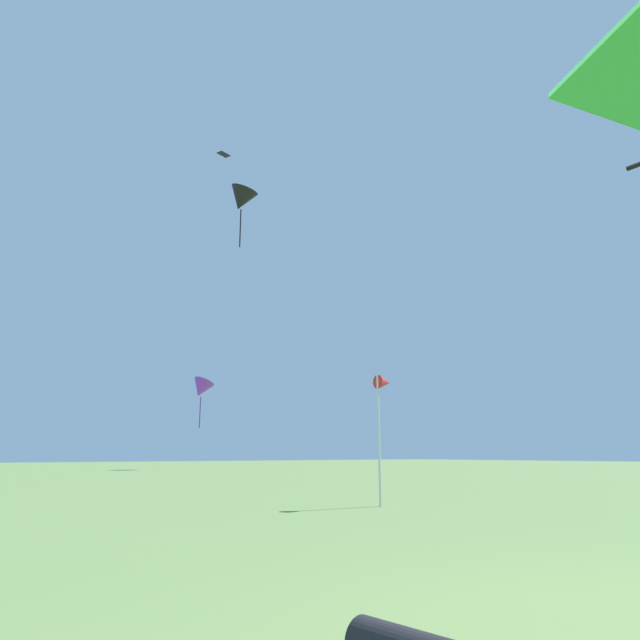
% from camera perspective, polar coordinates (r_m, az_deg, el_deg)
% --- Properties ---
extents(distant_kite_purple_high_left, '(1.89, 1.67, 2.91)m').
position_cam_1_polar(distant_kite_purple_high_left, '(32.44, -11.90, -6.80)').
color(distant_kite_purple_high_left, purple).
extents(distant_kite_black_high_right, '(1.14, 1.25, 2.40)m').
position_cam_1_polar(distant_kite_black_high_right, '(20.87, -7.94, 11.95)').
color(distant_kite_black_high_right, black).
extents(distant_kite_black_far_center, '(0.83, 0.83, 0.23)m').
position_cam_1_polar(distant_kite_black_far_center, '(30.87, -9.68, 16.20)').
color(distant_kite_black_far_center, black).
extents(marker_flag, '(0.30, 0.24, 2.12)m').
position_cam_1_polar(marker_flag, '(9.64, 6.37, -7.23)').
color(marker_flag, silver).
rests_on(marker_flag, ground).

